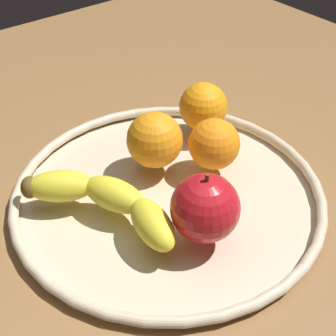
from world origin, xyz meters
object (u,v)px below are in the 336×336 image
(banana, at_px, (105,200))
(apple, at_px, (205,208))
(orange_center, at_px, (155,140))
(orange_back_right, at_px, (203,107))
(fruit_bowl, at_px, (168,193))
(orange_front_right, at_px, (213,143))

(banana, bearing_deg, apple, -166.48)
(orange_center, bearing_deg, orange_back_right, -76.96)
(fruit_bowl, height_order, orange_center, orange_center)
(orange_front_right, height_order, orange_back_right, orange_back_right)
(fruit_bowl, xyz_separation_m, orange_center, (0.05, -0.02, 0.04))
(orange_center, xyz_separation_m, orange_back_right, (0.02, -0.10, -0.00))
(fruit_bowl, height_order, orange_front_right, orange_front_right)
(apple, xyz_separation_m, orange_center, (0.13, -0.03, -0.00))
(fruit_bowl, bearing_deg, apple, 169.11)
(banana, distance_m, orange_center, 0.11)
(fruit_bowl, distance_m, orange_center, 0.07)
(orange_center, distance_m, orange_front_right, 0.07)
(fruit_bowl, relative_size, orange_back_right, 5.69)
(banana, height_order, orange_back_right, orange_back_right)
(banana, relative_size, orange_back_right, 2.93)
(fruit_bowl, distance_m, apple, 0.09)
(apple, bearing_deg, fruit_bowl, -10.89)
(fruit_bowl, relative_size, apple, 4.59)
(banana, bearing_deg, orange_center, -90.75)
(fruit_bowl, height_order, banana, banana)
(banana, bearing_deg, orange_back_right, -94.81)
(orange_center, bearing_deg, fruit_bowl, 160.13)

